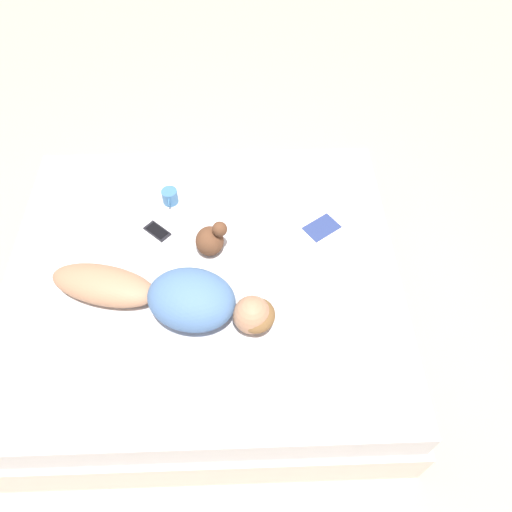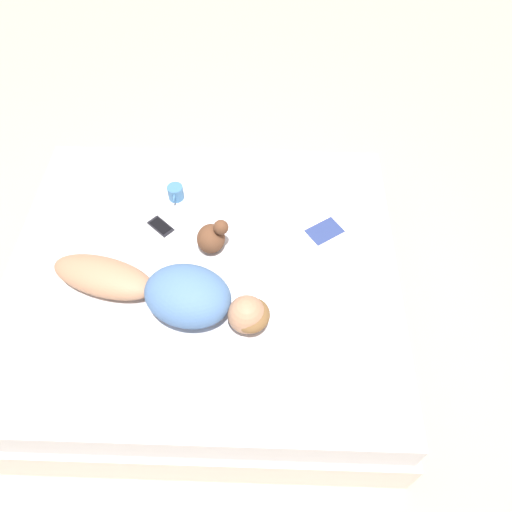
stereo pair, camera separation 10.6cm
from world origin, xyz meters
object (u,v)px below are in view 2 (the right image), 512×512
(person, at_px, (172,293))
(cell_phone, at_px, (161,226))
(open_magazine, at_px, (314,221))
(coffee_mug, at_px, (176,192))

(person, relative_size, cell_phone, 7.07)
(person, relative_size, open_magazine, 2.40)
(open_magazine, xyz_separation_m, coffee_mug, (-0.16, -0.82, 0.04))
(person, distance_m, cell_phone, 0.54)
(person, height_order, coffee_mug, person)
(coffee_mug, height_order, cell_phone, coffee_mug)
(open_magazine, distance_m, cell_phone, 0.89)
(coffee_mug, distance_m, cell_phone, 0.24)
(open_magazine, relative_size, coffee_mug, 3.91)
(cell_phone, bearing_deg, open_magazine, 136.93)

